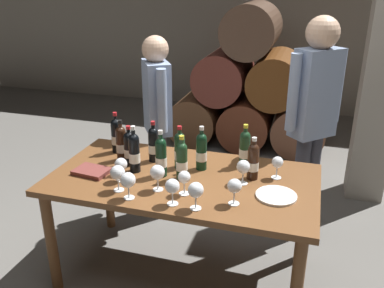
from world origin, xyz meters
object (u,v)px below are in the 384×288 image
wine_bottle_9 (180,150)px  wine_glass_0 (121,165)px  wine_bottle_2 (245,148)px  wine_bottle_7 (154,144)px  wine_glass_6 (196,191)px  wine_glass_5 (118,173)px  wine_glass_7 (172,187)px  serving_plate (276,196)px  taster_seated_left (157,113)px  wine_glass_9 (184,178)px  tasting_notebook (92,171)px  dining_table (183,189)px  wine_bottle_3 (134,152)px  sommelier_presenting (314,111)px  wine_bottle_10 (161,157)px  wine_glass_8 (157,173)px  wine_glass_1 (277,163)px  wine_bottle_8 (116,135)px  wine_glass_2 (243,167)px  wine_bottle_1 (253,161)px  wine_bottle_5 (129,148)px  wine_bottle_4 (181,160)px  wine_bottle_0 (121,143)px  wine_glass_3 (235,187)px  wine_glass_4 (128,181)px  wine_bottle_6 (201,151)px

wine_bottle_9 → wine_glass_0: size_ratio=1.92×
wine_bottle_2 → wine_bottle_7: bearing=-170.3°
wine_glass_6 → wine_glass_5: bearing=172.3°
wine_bottle_2 → wine_glass_7: bearing=-115.2°
serving_plate → taster_seated_left: size_ratio=0.16×
wine_glass_9 → tasting_notebook: size_ratio=0.68×
dining_table → wine_glass_9: wine_glass_9 is taller
wine_bottle_3 → wine_bottle_9: (0.26, 0.14, -0.01)m
tasting_notebook → taster_seated_left: (0.14, 0.84, 0.15)m
wine_bottle_9 → sommelier_presenting: 1.04m
wine_bottle_10 → wine_glass_8: 0.20m
wine_glass_1 → wine_glass_8: wine_glass_8 is taller
wine_bottle_7 → wine_bottle_8: bearing=167.6°
wine_bottle_7 → wine_bottle_10: 0.24m
wine_bottle_7 → wine_bottle_9: bearing=-13.7°
wine_glass_6 → wine_glass_8: bearing=153.0°
wine_bottle_7 → wine_glass_1: bearing=-1.6°
taster_seated_left → wine_glass_2: bearing=-40.1°
wine_bottle_1 → wine_glass_1: size_ratio=1.90×
wine_glass_1 → wine_bottle_5: bearing=-175.2°
wine_bottle_4 → wine_bottle_10: (-0.14, 0.00, 0.01)m
wine_bottle_5 → wine_glass_5: (0.09, -0.36, -0.01)m
wine_bottle_0 → wine_bottle_1: size_ratio=1.05×
wine_glass_3 → wine_glass_5: size_ratio=0.96×
wine_glass_0 → wine_glass_8: wine_glass_8 is taller
wine_glass_5 → wine_glass_4: bearing=-34.5°
wine_bottle_2 → serving_plate: 0.47m
wine_bottle_10 → wine_glass_8: (0.05, -0.19, -0.02)m
wine_bottle_3 → serving_plate: size_ratio=1.32×
wine_bottle_2 → wine_glass_1: 0.27m
wine_bottle_9 → sommelier_presenting: sommelier_presenting is taller
wine_bottle_3 → wine_bottle_7: size_ratio=1.09×
wine_glass_2 → wine_glass_5: (-0.70, -0.30, 0.00)m
wine_bottle_10 → wine_glass_5: wine_bottle_10 is taller
wine_bottle_6 → wine_glass_4: bearing=-120.7°
wine_bottle_4 → wine_bottle_7: bearing=142.8°
wine_bottle_10 → serving_plate: (0.74, -0.07, -0.13)m
wine_bottle_8 → serving_plate: 1.24m
wine_bottle_4 → wine_bottle_5: wine_bottle_4 is taller
wine_bottle_10 → wine_glass_0: (-0.21, -0.14, -0.02)m
wine_bottle_4 → wine_glass_6: bearing=-59.9°
dining_table → wine_glass_6: 0.45m
wine_glass_4 → tasting_notebook: size_ratio=0.74×
wine_glass_0 → taster_seated_left: bearing=96.4°
wine_glass_2 → wine_glass_4: wine_glass_4 is taller
wine_glass_3 → wine_glass_6: size_ratio=0.97×
wine_bottle_2 → wine_glass_9: bearing=-118.3°
wine_bottle_5 → wine_bottle_9: wine_bottle_9 is taller
wine_bottle_9 → wine_bottle_6: bearing=7.4°
wine_glass_5 → wine_glass_6: wine_glass_5 is taller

